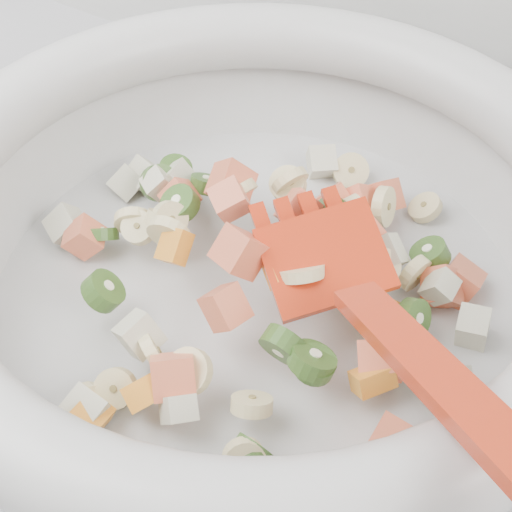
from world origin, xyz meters
The scene contains 1 object.
mixing_bowl centered at (0.12, 1.49, 0.97)m, with size 0.47×0.43×0.17m.
Camera 1 is at (0.30, 1.21, 1.29)m, focal length 55.00 mm.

